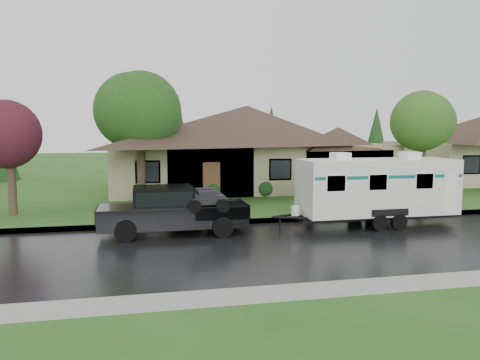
{
  "coord_description": "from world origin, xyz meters",
  "views": [
    {
      "loc": [
        -5.2,
        -17.58,
        4.11
      ],
      "look_at": [
        -1.04,
        2.0,
        1.95
      ],
      "focal_mm": 35.0,
      "sensor_mm": 36.0,
      "label": 1
    }
  ],
  "objects": [
    {
      "name": "tree_red",
      "position": [
        -11.09,
        5.68,
        3.84
      ],
      "size": [
        3.21,
        3.21,
        5.32
      ],
      "color": "#382B1E",
      "rests_on": "lawn"
    },
    {
      "name": "shrub_row",
      "position": [
        2.0,
        9.3,
        0.65
      ],
      "size": [
        13.6,
        1.0,
        1.0
      ],
      "color": "#143814",
      "rests_on": "lawn"
    },
    {
      "name": "travel_trailer",
      "position": [
        4.7,
        0.69,
        1.67
      ],
      "size": [
        7.03,
        2.47,
        3.16
      ],
      "color": "silver",
      "rests_on": "ground"
    },
    {
      "name": "ground",
      "position": [
        0.0,
        0.0,
        0.0
      ],
      "size": [
        140.0,
        140.0,
        0.0
      ],
      "primitive_type": "plane",
      "color": "#24541A",
      "rests_on": "ground"
    },
    {
      "name": "curb",
      "position": [
        0.0,
        2.25,
        0.07
      ],
      "size": [
        140.0,
        0.5,
        0.15
      ],
      "primitive_type": "cube",
      "color": "gray",
      "rests_on": "ground"
    },
    {
      "name": "tree_right_green",
      "position": [
        11.9,
        8.45,
        4.53
      ],
      "size": [
        3.81,
        3.81,
        6.31
      ],
      "color": "#382B1E",
      "rests_on": "lawn"
    },
    {
      "name": "road",
      "position": [
        0.0,
        -2.0,
        0.01
      ],
      "size": [
        140.0,
        8.0,
        0.01
      ],
      "primitive_type": "cube",
      "color": "black",
      "rests_on": "ground"
    },
    {
      "name": "house_main",
      "position": [
        2.29,
        13.84,
        3.59
      ],
      "size": [
        19.44,
        10.8,
        6.9
      ],
      "color": "gray",
      "rests_on": "lawn"
    },
    {
      "name": "pickup_truck",
      "position": [
        -4.11,
        0.69,
        1.02
      ],
      "size": [
        5.7,
        2.17,
        1.9
      ],
      "color": "black",
      "rests_on": "ground"
    },
    {
      "name": "lawn",
      "position": [
        0.0,
        15.0,
        0.07
      ],
      "size": [
        140.0,
        26.0,
        0.15
      ],
      "primitive_type": "cube",
      "color": "#24541A",
      "rests_on": "ground"
    },
    {
      "name": "tree_left_green",
      "position": [
        -5.2,
        8.18,
        5.09
      ],
      "size": [
        4.3,
        4.3,
        7.12
      ],
      "color": "#382B1E",
      "rests_on": "lawn"
    }
  ]
}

